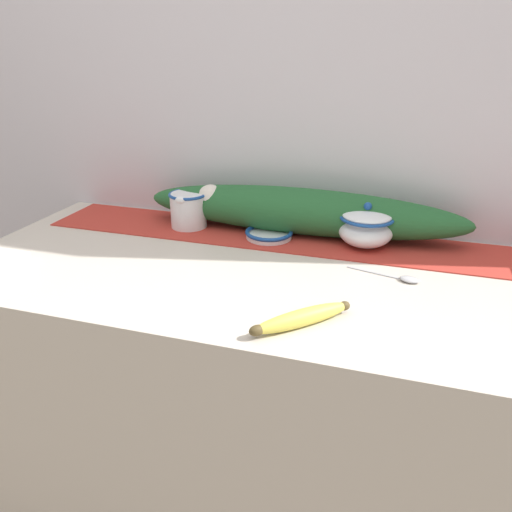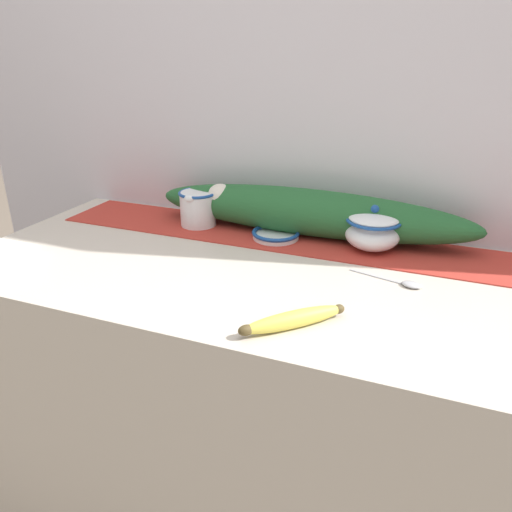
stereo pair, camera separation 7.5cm
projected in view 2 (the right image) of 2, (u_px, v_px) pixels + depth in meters
name	position (u px, v px, depth m)	size (l,w,h in m)	color
countertop	(274.00, 428.00, 1.29)	(1.48, 0.64, 0.89)	beige
back_wall	(322.00, 112.00, 1.28)	(2.28, 0.04, 2.40)	silver
table_runner	(303.00, 240.00, 1.29)	(1.36, 0.21, 0.00)	#B23328
cream_pitcher	(198.00, 207.00, 1.37)	(0.10, 0.12, 0.10)	white
sugar_bowl	(373.00, 230.00, 1.21)	(0.13, 0.13, 0.11)	white
small_dish	(276.00, 234.00, 1.29)	(0.12, 0.12, 0.02)	white
banana	(293.00, 319.00, 0.89)	(0.17, 0.17, 0.03)	#DBCC4C
spoon	(408.00, 284.00, 1.05)	(0.16, 0.06, 0.01)	#B7B7BC
poinsettia_garland	(307.00, 212.00, 1.30)	(0.86, 0.13, 0.12)	#235B2D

